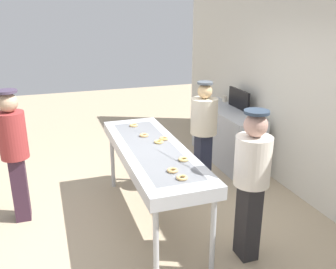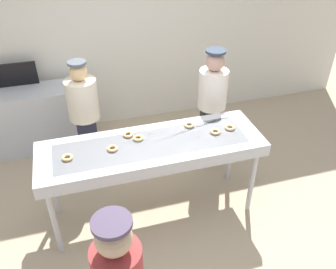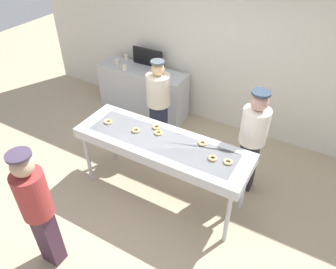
% 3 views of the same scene
% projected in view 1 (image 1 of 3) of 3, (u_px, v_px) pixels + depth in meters
% --- Properties ---
extents(ground_plane, '(16.00, 16.00, 0.00)m').
position_uv_depth(ground_plane, '(153.00, 220.00, 4.68)').
color(ground_plane, tan).
extents(back_wall, '(8.00, 0.12, 3.05)m').
position_uv_depth(back_wall, '(312.00, 91.00, 4.86)').
color(back_wall, silver).
rests_on(back_wall, ground).
extents(fryer_conveyor, '(2.39, 0.75, 1.00)m').
position_uv_depth(fryer_conveyor, '(152.00, 153.00, 4.38)').
color(fryer_conveyor, '#B7BABF').
rests_on(fryer_conveyor, ground).
extents(glazed_donut_0, '(0.12, 0.12, 0.03)m').
position_uv_depth(glazed_donut_0, '(164.00, 138.00, 4.61)').
color(glazed_donut_0, '#E5AC62').
rests_on(glazed_donut_0, fryer_conveyor).
extents(glazed_donut_1, '(0.12, 0.12, 0.03)m').
position_uv_depth(glazed_donut_1, '(134.00, 125.00, 5.12)').
color(glazed_donut_1, '#EFB96A').
rests_on(glazed_donut_1, fryer_conveyor).
extents(glazed_donut_2, '(0.15, 0.15, 0.03)m').
position_uv_depth(glazed_donut_2, '(183.00, 159.00, 3.98)').
color(glazed_donut_2, '#E0B76C').
rests_on(glazed_donut_2, fryer_conveyor).
extents(glazed_donut_3, '(0.12, 0.12, 0.03)m').
position_uv_depth(glazed_donut_3, '(144.00, 135.00, 4.73)').
color(glazed_donut_3, '#EAAD66').
rests_on(glazed_donut_3, fryer_conveyor).
extents(glazed_donut_4, '(0.15, 0.15, 0.03)m').
position_uv_depth(glazed_donut_4, '(159.00, 142.00, 4.50)').
color(glazed_donut_4, '#E1BC66').
rests_on(glazed_donut_4, fryer_conveyor).
extents(glazed_donut_5, '(0.15, 0.15, 0.03)m').
position_uv_depth(glazed_donut_5, '(172.00, 170.00, 3.71)').
color(glazed_donut_5, '#DCAE68').
rests_on(glazed_donut_5, fryer_conveyor).
extents(glazed_donut_6, '(0.16, 0.16, 0.03)m').
position_uv_depth(glazed_donut_6, '(182.00, 178.00, 3.55)').
color(glazed_donut_6, '#E2B46D').
rests_on(glazed_donut_6, fryer_conveyor).
extents(worker_baker, '(0.38, 0.38, 1.61)m').
position_uv_depth(worker_baker, '(204.00, 129.00, 5.22)').
color(worker_baker, '#1F2235').
rests_on(worker_baker, ground).
extents(worker_assistant, '(0.37, 0.37, 1.64)m').
position_uv_depth(worker_assistant, '(252.00, 176.00, 3.72)').
color(worker_assistant, '#242326').
rests_on(worker_assistant, ground).
extents(customer_waiting, '(0.33, 0.33, 1.67)m').
position_uv_depth(customer_waiting, '(14.00, 149.00, 4.44)').
color(customer_waiting, '#382132').
rests_on(customer_waiting, ground).
extents(prep_counter, '(1.76, 0.52, 0.93)m').
position_uv_depth(prep_counter, '(226.00, 135.00, 6.39)').
color(prep_counter, '#B7BABF').
rests_on(prep_counter, ground).
extents(paper_cup_0, '(0.08, 0.08, 0.11)m').
position_uv_depth(paper_cup_0, '(211.00, 104.00, 6.39)').
color(paper_cup_0, beige).
rests_on(paper_cup_0, prep_counter).
extents(paper_cup_1, '(0.08, 0.08, 0.11)m').
position_uv_depth(paper_cup_1, '(225.00, 99.00, 6.72)').
color(paper_cup_1, beige).
rests_on(paper_cup_1, prep_counter).
extents(paper_cup_2, '(0.08, 0.08, 0.11)m').
position_uv_depth(paper_cup_2, '(211.00, 99.00, 6.68)').
color(paper_cup_2, beige).
rests_on(paper_cup_2, prep_counter).
extents(menu_display, '(0.64, 0.04, 0.32)m').
position_uv_depth(menu_display, '(239.00, 99.00, 6.24)').
color(menu_display, black).
rests_on(menu_display, prep_counter).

